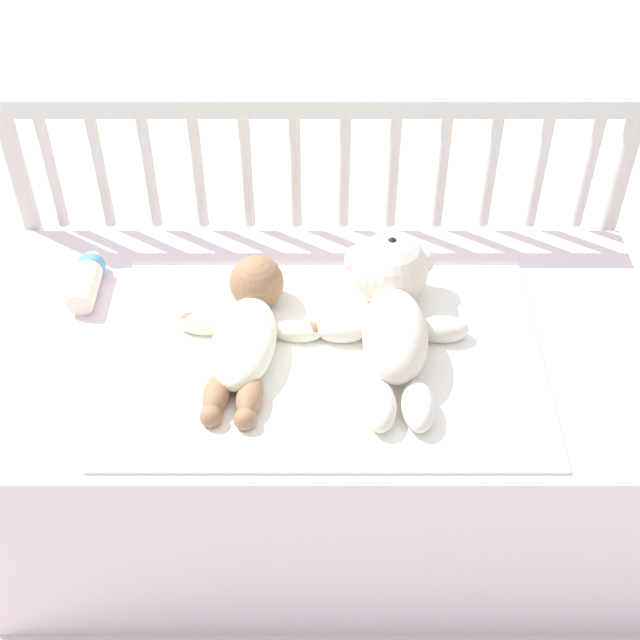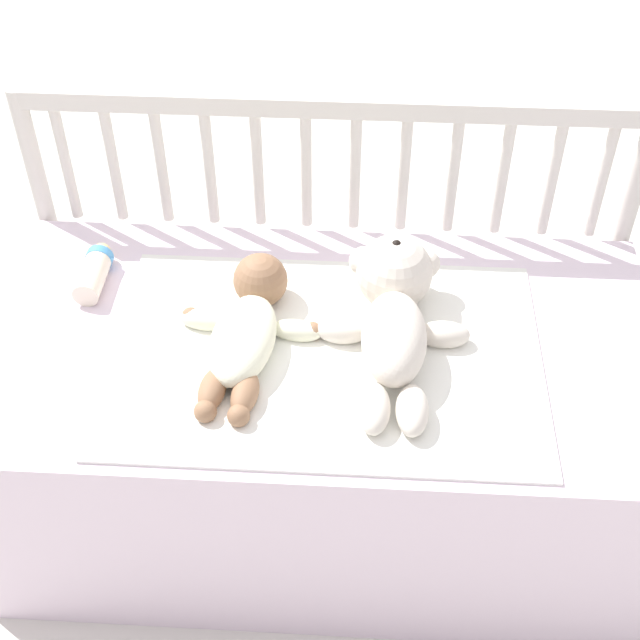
% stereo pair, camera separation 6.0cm
% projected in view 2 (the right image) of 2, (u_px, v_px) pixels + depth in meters
% --- Properties ---
extents(ground_plane, '(12.00, 12.00, 0.00)m').
position_uv_depth(ground_plane, '(320.00, 496.00, 1.88)').
color(ground_plane, silver).
extents(crib_mattress, '(1.21, 0.63, 0.46)m').
position_uv_depth(crib_mattress, '(320.00, 425.00, 1.72)').
color(crib_mattress, silver).
rests_on(crib_mattress, ground_plane).
extents(crib_rail, '(1.21, 0.04, 0.75)m').
position_uv_depth(crib_rail, '(330.00, 192.00, 1.76)').
color(crib_rail, beige).
rests_on(crib_rail, ground_plane).
extents(blanket, '(0.74, 0.50, 0.01)m').
position_uv_depth(blanket, '(325.00, 355.00, 1.53)').
color(blanket, white).
rests_on(blanket, crib_mattress).
extents(teddy_bear, '(0.27, 0.41, 0.14)m').
position_uv_depth(teddy_bear, '(394.00, 310.00, 1.53)').
color(teddy_bear, silver).
rests_on(teddy_bear, crib_mattress).
extents(baby, '(0.26, 0.36, 0.10)m').
position_uv_depth(baby, '(247.00, 328.00, 1.53)').
color(baby, '#EAEACC').
rests_on(baby, crib_mattress).
extents(baby_bottle, '(0.05, 0.15, 0.05)m').
position_uv_depth(baby_bottle, '(95.00, 271.00, 1.66)').
color(baby_bottle, '#F4E5CC').
rests_on(baby_bottle, crib_mattress).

